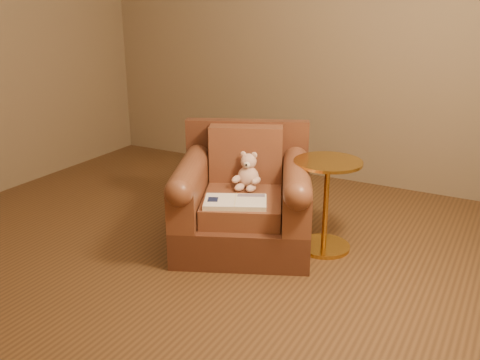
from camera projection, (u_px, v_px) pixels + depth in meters
The scene contains 5 objects.
floor at pixel (172, 252), 3.59m from camera, with size 4.00×4.00×0.00m, color brown.
armchair at pixel (244, 201), 3.64m from camera, with size 1.15×1.12×0.79m.
teddy_bear at pixel (248, 174), 3.65m from camera, with size 0.18×0.21×0.26m.
guidebook at pixel (235, 202), 3.38m from camera, with size 0.46×0.38×0.03m.
side_table at pixel (326, 202), 3.54m from camera, with size 0.45×0.45×0.62m.
Camera 1 is at (1.95, -2.62, 1.64)m, focal length 40.00 mm.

